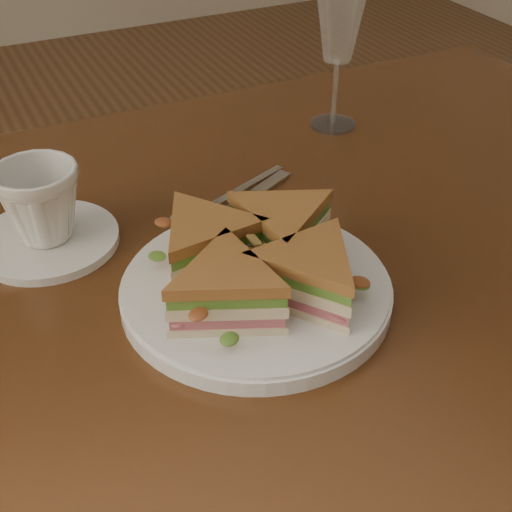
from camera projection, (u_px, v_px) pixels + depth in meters
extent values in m
cube|color=#341A0B|center=(273.00, 258.00, 0.79)|extent=(1.20, 0.80, 0.04)
cylinder|color=black|center=(431.00, 250.00, 1.45)|extent=(0.06, 0.06, 0.71)
cylinder|color=white|center=(256.00, 291.00, 0.70)|extent=(0.26, 0.26, 0.02)
cube|color=silver|center=(246.00, 188.00, 0.87)|extent=(0.12, 0.06, 0.00)
ellipsoid|color=silver|center=(189.00, 217.00, 0.81)|extent=(0.05, 0.03, 0.01)
cube|color=silver|center=(236.00, 207.00, 0.83)|extent=(0.19, 0.11, 0.00)
cube|color=silver|center=(185.00, 242.00, 0.77)|extent=(0.05, 0.03, 0.00)
cylinder|color=white|center=(333.00, 124.00, 1.01)|extent=(0.06, 0.06, 0.00)
cylinder|color=white|center=(335.00, 92.00, 0.98)|extent=(0.01, 0.01, 0.09)
cone|color=white|center=(340.00, 22.00, 0.93)|extent=(0.07, 0.07, 0.10)
cylinder|color=white|center=(48.00, 240.00, 0.77)|extent=(0.15, 0.15, 0.01)
imported|color=white|center=(40.00, 203.00, 0.74)|extent=(0.11, 0.11, 0.08)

